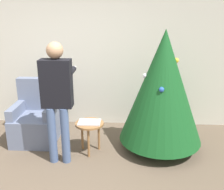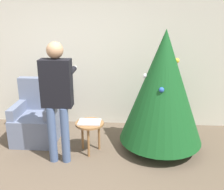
% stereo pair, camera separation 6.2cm
% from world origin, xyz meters
% --- Properties ---
extents(wall_back, '(8.00, 0.06, 2.70)m').
position_xyz_m(wall_back, '(0.00, 2.23, 1.35)').
color(wall_back, beige).
rests_on(wall_back, ground_plane).
extents(christmas_tree, '(1.27, 1.27, 1.87)m').
position_xyz_m(christmas_tree, '(1.39, 1.28, 1.02)').
color(christmas_tree, brown).
rests_on(christmas_tree, ground_plane).
extents(armchair, '(0.70, 0.72, 1.02)m').
position_xyz_m(armchair, '(-0.66, 1.47, 0.35)').
color(armchair, slate).
rests_on(armchair, ground_plane).
extents(person_standing, '(0.44, 0.57, 1.73)m').
position_xyz_m(person_standing, '(-0.10, 0.85, 1.04)').
color(person_standing, '#475B84').
rests_on(person_standing, ground_plane).
extents(side_stool, '(0.43, 0.43, 0.49)m').
position_xyz_m(side_stool, '(0.30, 1.09, 0.42)').
color(side_stool, olive).
rests_on(side_stool, ground_plane).
extents(laptop, '(0.34, 0.24, 0.02)m').
position_xyz_m(laptop, '(0.30, 1.09, 0.50)').
color(laptop, silver).
rests_on(laptop, side_stool).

